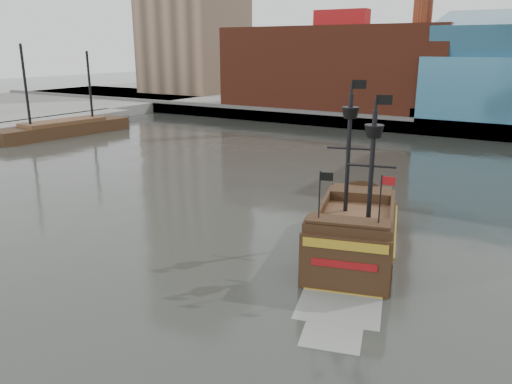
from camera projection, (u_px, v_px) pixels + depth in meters
The scene contains 6 objects.
ground at pixel (204, 312), 26.11m from camera, with size 400.00×400.00×0.00m, color #242722.
promenade_far at pixel (476, 111), 101.48m from camera, with size 220.00×60.00×2.00m, color slate.
seawall at pixel (447, 128), 77.14m from camera, with size 220.00×1.00×2.60m, color #4C4C49.
pier at pixel (25, 128), 79.30m from camera, with size 6.00×40.00×2.00m, color slate.
pirate_ship at pixel (354, 237), 33.44m from camera, with size 8.86×16.88×12.11m.
docked_vessel at pixel (64, 130), 78.17m from camera, with size 7.22×21.78×14.53m.
Camera 1 is at (14.41, -18.56, 13.29)m, focal length 35.00 mm.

